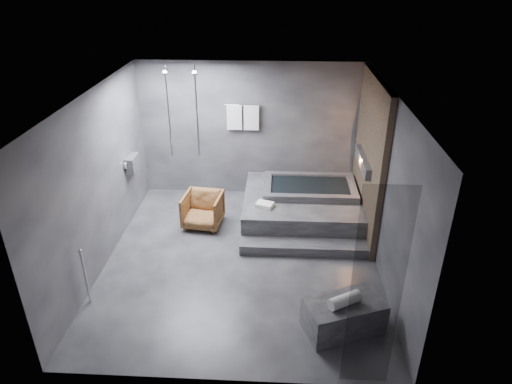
{
  "coord_description": "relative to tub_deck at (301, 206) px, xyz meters",
  "views": [
    {
      "loc": [
        0.58,
        -6.33,
        4.53
      ],
      "look_at": [
        0.23,
        0.3,
        1.12
      ],
      "focal_mm": 32.0,
      "sensor_mm": 36.0,
      "label": 1
    }
  ],
  "objects": [
    {
      "name": "room",
      "position": [
        -0.65,
        -1.21,
        1.48
      ],
      "size": [
        5.0,
        5.04,
        2.82
      ],
      "color": "#2A2A2C",
      "rests_on": "ground"
    },
    {
      "name": "concrete_bench",
      "position": [
        0.46,
        -3.01,
        -0.02
      ],
      "size": [
        1.17,
        0.9,
        0.47
      ],
      "primitive_type": "cube",
      "rotation": [
        0.0,
        0.0,
        0.36
      ],
      "color": "#2F2F31",
      "rests_on": "ground"
    },
    {
      "name": "rolled_towel",
      "position": [
        0.44,
        -3.07,
        0.3
      ],
      "size": [
        0.47,
        0.37,
        0.16
      ],
      "primitive_type": "cylinder",
      "rotation": [
        0.0,
        1.57,
        0.53
      ],
      "color": "white",
      "rests_on": "concrete_bench"
    },
    {
      "name": "deck_towel",
      "position": [
        -0.7,
        -0.51,
        0.29
      ],
      "size": [
        0.36,
        0.31,
        0.08
      ],
      "primitive_type": "cube",
      "rotation": [
        0.0,
        0.0,
        -0.34
      ],
      "color": "white",
      "rests_on": "tub_deck"
    },
    {
      "name": "driftwood_chair",
      "position": [
        -1.87,
        -0.38,
        0.07
      ],
      "size": [
        0.77,
        0.79,
        0.65
      ],
      "primitive_type": "imported",
      "rotation": [
        0.0,
        0.0,
        -0.12
      ],
      "color": "#4C2B13",
      "rests_on": "ground"
    },
    {
      "name": "tub_step",
      "position": [
        0.0,
        -1.18,
        -0.16
      ],
      "size": [
        2.2,
        0.36,
        0.18
      ],
      "primitive_type": "cube",
      "color": "#2F2F31",
      "rests_on": "ground"
    },
    {
      "name": "tub_deck",
      "position": [
        0.0,
        0.0,
        0.0
      ],
      "size": [
        2.2,
        2.0,
        0.5
      ],
      "primitive_type": "cube",
      "color": "#2F2F31",
      "rests_on": "ground"
    }
  ]
}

